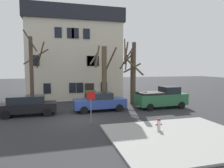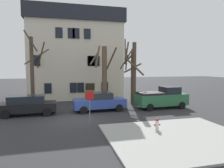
% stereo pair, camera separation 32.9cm
% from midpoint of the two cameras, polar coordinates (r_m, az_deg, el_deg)
% --- Properties ---
extents(ground_plane, '(120.00, 120.00, 0.00)m').
position_cam_midpoint_polar(ground_plane, '(16.13, -9.59, -9.87)').
color(ground_plane, '#2D2D30').
extents(sidewalk_slab, '(8.03, 6.73, 0.12)m').
position_cam_midpoint_polar(sidewalk_slab, '(12.59, 18.85, -14.06)').
color(sidewalk_slab, '#999993').
rests_on(sidewalk_slab, ground_plane).
extents(building_main, '(12.05, 8.19, 11.32)m').
position_cam_midpoint_polar(building_main, '(28.23, -10.04, 8.17)').
color(building_main, beige).
rests_on(building_main, ground_plane).
extents(tree_bare_near, '(2.65, 2.36, 7.61)m').
position_cam_midpoint_polar(tree_bare_near, '(21.63, -21.15, 3.77)').
color(tree_bare_near, '#4C3D2D').
rests_on(tree_bare_near, ground_plane).
extents(tree_bare_mid, '(2.88, 2.09, 6.37)m').
position_cam_midpoint_polar(tree_bare_mid, '(20.91, -1.81, 2.90)').
color(tree_bare_mid, brown).
rests_on(tree_bare_mid, ground_plane).
extents(tree_bare_far, '(1.94, 2.24, 7.19)m').
position_cam_midpoint_polar(tree_bare_far, '(21.77, 6.36, 3.74)').
color(tree_bare_far, '#4C3D2D').
rests_on(tree_bare_far, ground_plane).
extents(tree_bare_end, '(2.57, 2.62, 6.95)m').
position_cam_midpoint_polar(tree_bare_end, '(22.50, 6.35, 2.64)').
color(tree_bare_end, brown).
rests_on(tree_bare_end, ground_plane).
extents(car_black_wagon, '(4.66, 2.00, 1.68)m').
position_cam_midpoint_polar(car_black_wagon, '(18.46, -22.34, -5.51)').
color(car_black_wagon, black).
rests_on(car_black_wagon, ground_plane).
extents(car_blue_sedan, '(4.87, 2.12, 1.71)m').
position_cam_midpoint_polar(car_blue_sedan, '(18.76, -3.01, -5.04)').
color(car_blue_sedan, '#2D4799').
rests_on(car_blue_sedan, ground_plane).
extents(pickup_truck_green, '(5.13, 2.29, 2.11)m').
position_cam_midpoint_polar(pickup_truck_green, '(20.66, 14.39, -3.81)').
color(pickup_truck_green, '#2D6B42').
rests_on(pickup_truck_green, ground_plane).
extents(fire_hydrant, '(0.42, 0.22, 0.74)m').
position_cam_midpoint_polar(fire_hydrant, '(13.20, 13.36, -11.03)').
color(fire_hydrant, silver).
rests_on(fire_hydrant, sidewalk_slab).
extents(street_sign_pole, '(0.76, 0.07, 2.45)m').
position_cam_midpoint_polar(street_sign_pole, '(14.18, -5.72, -4.71)').
color(street_sign_pole, slate).
rests_on(street_sign_pole, ground_plane).
extents(bicycle_leaning, '(1.73, 0.35, 1.03)m').
position_cam_midpoint_polar(bicycle_leaning, '(21.68, -27.68, -5.56)').
color(bicycle_leaning, black).
rests_on(bicycle_leaning, ground_plane).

